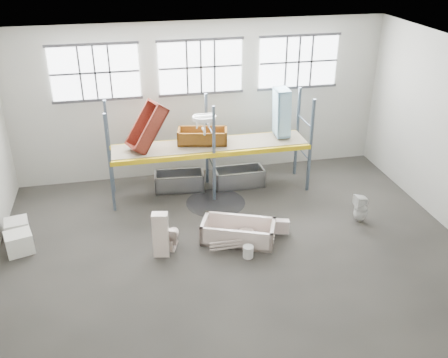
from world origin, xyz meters
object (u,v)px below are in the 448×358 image
object	(u,v)px
toilet_beige	(172,235)
steel_tub_left	(179,181)
bucket	(248,252)
carton_near	(19,243)
toilet_white	(361,208)
rust_tub_flat	(202,136)
steel_tub_right	(239,177)
bathtub_beige	(238,232)
cistern_tall	(161,235)
blue_tub_upright	(282,112)

from	to	relation	value
toilet_beige	steel_tub_left	world-z (taller)	toilet_beige
bucket	carton_near	size ratio (longest dim) A/B	0.48
toilet_white	carton_near	bearing A→B (deg)	-92.09
rust_tub_flat	carton_near	size ratio (longest dim) A/B	2.29
steel_tub_right	carton_near	bearing A→B (deg)	-159.06
bathtub_beige	steel_tub_left	world-z (taller)	steel_tub_left
cistern_tall	carton_near	bearing A→B (deg)	177.35
steel_tub_left	carton_near	distance (m)	5.15
bathtub_beige	steel_tub_right	size ratio (longest dim) A/B	1.21
steel_tub_left	bucket	bearing A→B (deg)	-73.29
steel_tub_left	steel_tub_right	distance (m)	1.92
toilet_white	steel_tub_left	world-z (taller)	toilet_white
toilet_white	toilet_beige	bearing A→B (deg)	-87.90
rust_tub_flat	cistern_tall	bearing A→B (deg)	-116.70
bathtub_beige	toilet_white	size ratio (longest dim) A/B	2.31
toilet_white	steel_tub_left	bearing A→B (deg)	-121.83
toilet_beige	blue_tub_upright	xyz separation A→B (m)	(3.84, 2.97, 2.06)
steel_tub_left	carton_near	world-z (taller)	steel_tub_left
bucket	rust_tub_flat	bearing A→B (deg)	96.87
steel_tub_left	carton_near	bearing A→B (deg)	-149.94
toilet_beige	bucket	bearing A→B (deg)	173.28
bathtub_beige	cistern_tall	world-z (taller)	cistern_tall
steel_tub_left	carton_near	size ratio (longest dim) A/B	2.38
bathtub_beige	rust_tub_flat	xyz separation A→B (m)	(-0.39, 3.08, 1.54)
toilet_beige	rust_tub_flat	bearing A→B (deg)	-95.63
bathtub_beige	rust_tub_flat	size ratio (longest dim) A/B	1.28
rust_tub_flat	bucket	distance (m)	4.22
steel_tub_right	blue_tub_upright	distance (m)	2.48
toilet_beige	cistern_tall	size ratio (longest dim) A/B	0.56
bathtub_beige	toilet_beige	world-z (taller)	toilet_beige
steel_tub_left	rust_tub_flat	distance (m)	1.72
cistern_tall	steel_tub_right	xyz separation A→B (m)	(2.83, 3.33, -0.32)
toilet_white	blue_tub_upright	bearing A→B (deg)	-151.30
steel_tub_right	carton_near	size ratio (longest dim) A/B	2.42
toilet_white	steel_tub_right	world-z (taller)	toilet_white
bathtub_beige	blue_tub_upright	bearing A→B (deg)	77.83
toilet_white	cistern_tall	bearing A→B (deg)	-84.76
toilet_white	steel_tub_left	xyz separation A→B (m)	(-4.74, 3.01, -0.13)
carton_near	toilet_white	bearing A→B (deg)	-2.68
toilet_beige	steel_tub_left	bearing A→B (deg)	-82.14
toilet_white	carton_near	world-z (taller)	toilet_white
bathtub_beige	toilet_beige	distance (m)	1.75
bathtub_beige	carton_near	bearing A→B (deg)	-164.78
rust_tub_flat	carton_near	xyz separation A→B (m)	(-5.20, -2.41, -1.54)
steel_tub_right	bucket	distance (m)	3.95
rust_tub_flat	blue_tub_upright	bearing A→B (deg)	-0.10
toilet_white	steel_tub_left	size ratio (longest dim) A/B	0.54
toilet_beige	rust_tub_flat	distance (m)	3.59
toilet_beige	rust_tub_flat	size ratio (longest dim) A/B	0.45
cistern_tall	toilet_white	distance (m)	5.68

